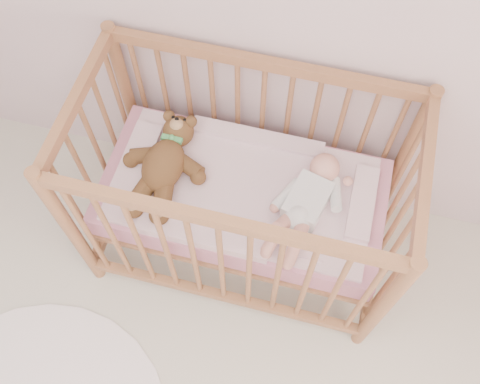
% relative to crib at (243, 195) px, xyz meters
% --- Properties ---
extents(crib, '(1.36, 0.76, 1.00)m').
position_rel_crib_xyz_m(crib, '(0.00, 0.00, 0.00)').
color(crib, '#A06644').
rests_on(crib, floor).
extents(mattress, '(1.22, 0.62, 0.13)m').
position_rel_crib_xyz_m(mattress, '(0.00, 0.00, -0.01)').
color(mattress, pink).
rests_on(mattress, crib).
extents(blanket, '(1.10, 0.58, 0.06)m').
position_rel_crib_xyz_m(blanket, '(0.00, 0.00, 0.06)').
color(blanket, '#F7AABB').
rests_on(blanket, mattress).
extents(baby, '(0.40, 0.61, 0.14)m').
position_rel_crib_xyz_m(baby, '(0.28, -0.02, 0.14)').
color(baby, white).
rests_on(baby, blanket).
extents(teddy_bear, '(0.40, 0.55, 0.15)m').
position_rel_crib_xyz_m(teddy_bear, '(-0.34, -0.02, 0.15)').
color(teddy_bear, brown).
rests_on(teddy_bear, blanket).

